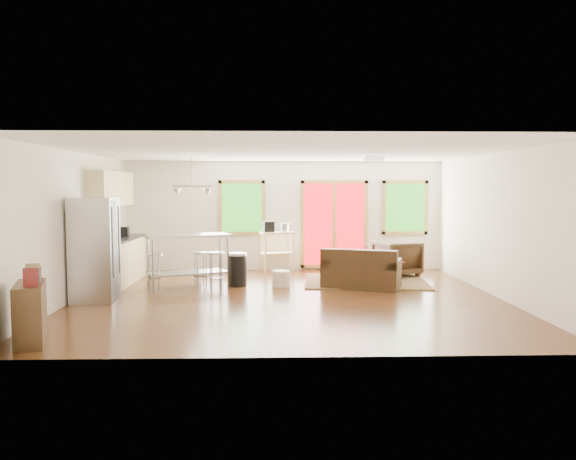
{
  "coord_description": "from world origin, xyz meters",
  "views": [
    {
      "loc": [
        -0.3,
        -9.87,
        1.96
      ],
      "look_at": [
        0.0,
        0.3,
        1.2
      ],
      "focal_mm": 35.0,
      "sensor_mm": 36.0,
      "label": 1
    }
  ],
  "objects_px": {
    "loveseat": "(361,272)",
    "armchair": "(397,257)",
    "rug": "(365,281)",
    "refrigerator": "(95,250)",
    "coffee_table": "(366,264)",
    "island": "(188,251)",
    "ottoman": "(336,269)",
    "kitchen_cart": "(276,237)"
  },
  "relations": [
    {
      "from": "rug",
      "to": "island",
      "type": "xyz_separation_m",
      "value": [
        -3.62,
        -0.41,
        0.7
      ]
    },
    {
      "from": "coffee_table",
      "to": "refrigerator",
      "type": "distance_m",
      "value": 5.34
    },
    {
      "from": "rug",
      "to": "coffee_table",
      "type": "distance_m",
      "value": 0.37
    },
    {
      "from": "coffee_table",
      "to": "refrigerator",
      "type": "xyz_separation_m",
      "value": [
        -4.99,
        -1.81,
        0.52
      ]
    },
    {
      "from": "refrigerator",
      "to": "rug",
      "type": "bearing_deg",
      "value": 18.87
    },
    {
      "from": "coffee_table",
      "to": "kitchen_cart",
      "type": "relative_size",
      "value": 0.93
    },
    {
      "from": "loveseat",
      "to": "refrigerator",
      "type": "relative_size",
      "value": 0.93
    },
    {
      "from": "rug",
      "to": "coffee_table",
      "type": "xyz_separation_m",
      "value": [
        -0.01,
        -0.05,
        0.37
      ]
    },
    {
      "from": "rug",
      "to": "coffee_table",
      "type": "bearing_deg",
      "value": -101.79
    },
    {
      "from": "rug",
      "to": "ottoman",
      "type": "height_order",
      "value": "ottoman"
    },
    {
      "from": "armchair",
      "to": "kitchen_cart",
      "type": "distance_m",
      "value": 2.82
    },
    {
      "from": "rug",
      "to": "ottoman",
      "type": "relative_size",
      "value": 4.08
    },
    {
      "from": "coffee_table",
      "to": "ottoman",
      "type": "xyz_separation_m",
      "value": [
        -0.55,
        0.56,
        -0.17
      ]
    },
    {
      "from": "armchair",
      "to": "ottoman",
      "type": "distance_m",
      "value": 1.43
    },
    {
      "from": "armchair",
      "to": "refrigerator",
      "type": "bearing_deg",
      "value": 5.48
    },
    {
      "from": "island",
      "to": "kitchen_cart",
      "type": "height_order",
      "value": "kitchen_cart"
    },
    {
      "from": "loveseat",
      "to": "coffee_table",
      "type": "distance_m",
      "value": 0.65
    },
    {
      "from": "armchair",
      "to": "ottoman",
      "type": "xyz_separation_m",
      "value": [
        -1.38,
        -0.28,
        -0.23
      ]
    },
    {
      "from": "loveseat",
      "to": "armchair",
      "type": "distance_m",
      "value": 1.78
    },
    {
      "from": "coffee_table",
      "to": "island",
      "type": "relative_size",
      "value": 0.62
    },
    {
      "from": "armchair",
      "to": "refrigerator",
      "type": "distance_m",
      "value": 6.42
    },
    {
      "from": "ottoman",
      "to": "kitchen_cart",
      "type": "xyz_separation_m",
      "value": [
        -1.31,
        1.04,
        0.61
      ]
    },
    {
      "from": "refrigerator",
      "to": "island",
      "type": "height_order",
      "value": "refrigerator"
    },
    {
      "from": "ottoman",
      "to": "island",
      "type": "bearing_deg",
      "value": -163.34
    },
    {
      "from": "rug",
      "to": "refrigerator",
      "type": "height_order",
      "value": "refrigerator"
    },
    {
      "from": "loveseat",
      "to": "armchair",
      "type": "bearing_deg",
      "value": 74.6
    },
    {
      "from": "loveseat",
      "to": "armchair",
      "type": "relative_size",
      "value": 1.91
    },
    {
      "from": "armchair",
      "to": "loveseat",
      "type": "bearing_deg",
      "value": 35.79
    },
    {
      "from": "armchair",
      "to": "island",
      "type": "xyz_separation_m",
      "value": [
        -4.45,
        -1.19,
        0.28
      ]
    },
    {
      "from": "ottoman",
      "to": "island",
      "type": "relative_size",
      "value": 0.35
    },
    {
      "from": "coffee_table",
      "to": "refrigerator",
      "type": "bearing_deg",
      "value": -160.05
    },
    {
      "from": "refrigerator",
      "to": "island",
      "type": "distance_m",
      "value": 2.01
    },
    {
      "from": "loveseat",
      "to": "ottoman",
      "type": "distance_m",
      "value": 1.23
    },
    {
      "from": "kitchen_cart",
      "to": "rug",
      "type": "bearing_deg",
      "value": -39.62
    },
    {
      "from": "island",
      "to": "kitchen_cart",
      "type": "relative_size",
      "value": 1.49
    },
    {
      "from": "loveseat",
      "to": "island",
      "type": "distance_m",
      "value": 3.46
    },
    {
      "from": "coffee_table",
      "to": "armchair",
      "type": "xyz_separation_m",
      "value": [
        0.84,
        0.83,
        0.06
      ]
    },
    {
      "from": "ottoman",
      "to": "kitchen_cart",
      "type": "relative_size",
      "value": 0.52
    },
    {
      "from": "rug",
      "to": "refrigerator",
      "type": "xyz_separation_m",
      "value": [
        -5.01,
        -1.86,
        0.89
      ]
    },
    {
      "from": "loveseat",
      "to": "kitchen_cart",
      "type": "bearing_deg",
      "value": 146.9
    },
    {
      "from": "coffee_table",
      "to": "kitchen_cart",
      "type": "xyz_separation_m",
      "value": [
        -1.86,
        1.6,
        0.43
      ]
    },
    {
      "from": "loveseat",
      "to": "refrigerator",
      "type": "bearing_deg",
      "value": -146.13
    }
  ]
}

